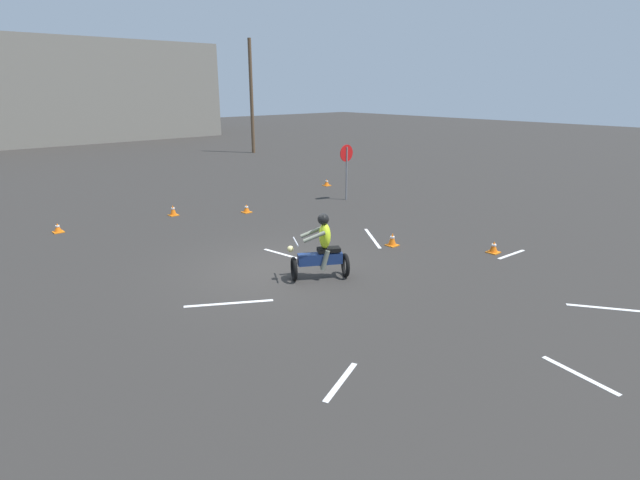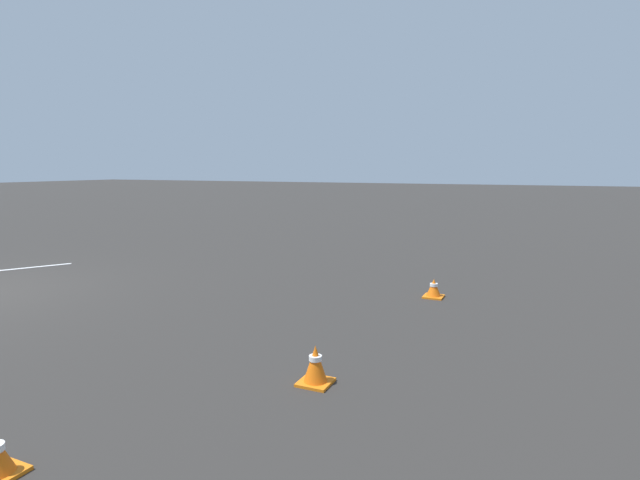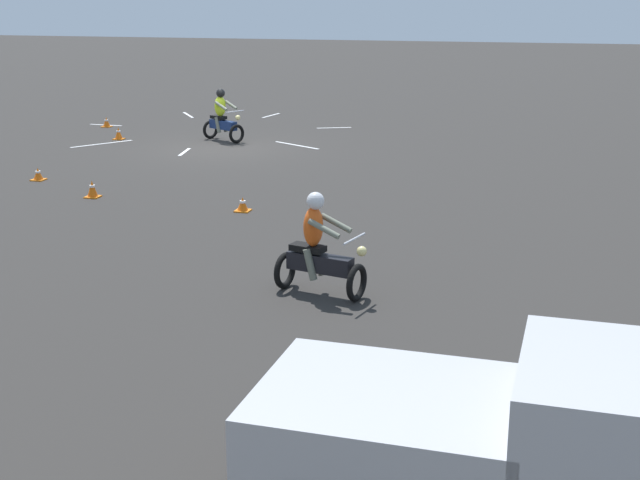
# 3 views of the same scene
# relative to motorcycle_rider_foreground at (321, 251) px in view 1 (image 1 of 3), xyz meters

# --- Properties ---
(ground_plane) EXTENTS (120.00, 120.00, 0.00)m
(ground_plane) POSITION_rel_motorcycle_rider_foreground_xyz_m (-0.42, 1.29, -0.73)
(ground_plane) COLOR #2D2B28
(motorcycle_rider_foreground) EXTENTS (1.51, 1.21, 1.66)m
(motorcycle_rider_foreground) POSITION_rel_motorcycle_rider_foreground_xyz_m (0.00, 0.00, 0.00)
(motorcycle_rider_foreground) COLOR black
(motorcycle_rider_foreground) RESTS_ON ground
(stop_sign) EXTENTS (0.70, 0.08, 2.30)m
(stop_sign) POSITION_rel_motorcycle_rider_foreground_xyz_m (6.77, 6.10, 0.91)
(stop_sign) COLOR slate
(stop_sign) RESTS_ON ground
(traffic_cone_near_left) EXTENTS (0.32, 0.32, 0.40)m
(traffic_cone_near_left) POSITION_rel_motorcycle_rider_foreground_xyz_m (3.36, 0.60, -0.54)
(traffic_cone_near_left) COLOR orange
(traffic_cone_near_left) RESTS_ON ground
(traffic_cone_near_right) EXTENTS (0.32, 0.32, 0.35)m
(traffic_cone_near_right) POSITION_rel_motorcycle_rider_foreground_xyz_m (5.04, -1.77, -0.56)
(traffic_cone_near_right) COLOR orange
(traffic_cone_near_right) RESTS_ON ground
(traffic_cone_mid_center) EXTENTS (0.32, 0.32, 0.32)m
(traffic_cone_mid_center) POSITION_rel_motorcycle_rider_foreground_xyz_m (2.36, 6.96, -0.57)
(traffic_cone_mid_center) COLOR orange
(traffic_cone_mid_center) RESTS_ON ground
(traffic_cone_mid_left) EXTENTS (0.32, 0.32, 0.32)m
(traffic_cone_mid_left) POSITION_rel_motorcycle_rider_foreground_xyz_m (-3.78, 8.75, -0.58)
(traffic_cone_mid_left) COLOR orange
(traffic_cone_mid_left) RESTS_ON ground
(traffic_cone_far_right) EXTENTS (0.32, 0.32, 0.32)m
(traffic_cone_far_right) POSITION_rel_motorcycle_rider_foreground_xyz_m (8.21, 8.92, -0.57)
(traffic_cone_far_right) COLOR orange
(traffic_cone_far_right) RESTS_ON ground
(traffic_cone_far_center) EXTENTS (0.32, 0.32, 0.40)m
(traffic_cone_far_center) POSITION_rel_motorcycle_rider_foreground_xyz_m (0.06, 8.37, -0.53)
(traffic_cone_far_center) COLOR orange
(traffic_cone_far_center) RESTS_ON ground
(lane_stripe_e) EXTENTS (1.26, 0.17, 0.01)m
(lane_stripe_e) POSITION_rel_motorcycle_rider_foreground_xyz_m (5.29, -2.19, -0.72)
(lane_stripe_e) COLOR silver
(lane_stripe_e) RESTS_ON ground
(lane_stripe_ne) EXTENTS (1.29, 1.80, 0.01)m
(lane_stripe_ne) POSITION_rel_motorcycle_rider_foreground_xyz_m (3.48, 1.51, -0.72)
(lane_stripe_ne) COLOR silver
(lane_stripe_ne) RESTS_ON ground
(lane_stripe_n) EXTENTS (0.31, 1.28, 0.01)m
(lane_stripe_n) POSITION_rel_motorcycle_rider_foreground_xyz_m (0.39, 2.20, -0.72)
(lane_stripe_n) COLOR silver
(lane_stripe_n) RESTS_ON ground
(lane_stripe_nw) EXTENTS (1.72, 1.08, 0.01)m
(lane_stripe_nw) POSITION_rel_motorcycle_rider_foreground_xyz_m (-2.53, 0.21, -0.72)
(lane_stripe_nw) COLOR silver
(lane_stripe_nw) RESTS_ON ground
(lane_stripe_sw) EXTENTS (1.16, 0.58, 0.01)m
(lane_stripe_sw) POSITION_rel_motorcycle_rider_foreground_xyz_m (-2.78, -3.63, -0.72)
(lane_stripe_sw) COLOR silver
(lane_stripe_sw) RESTS_ON ground
(lane_stripe_s) EXTENTS (0.34, 1.35, 0.01)m
(lane_stripe_s) POSITION_rel_motorcycle_rider_foreground_xyz_m (0.33, -6.10, -0.72)
(lane_stripe_s) COLOR silver
(lane_stripe_s) RESTS_ON ground
(lane_stripe_se) EXTENTS (1.04, 1.44, 0.01)m
(lane_stripe_se) POSITION_rel_motorcycle_rider_foreground_xyz_m (3.48, -5.41, -0.72)
(lane_stripe_se) COLOR silver
(lane_stripe_se) RESTS_ON ground
(utility_pole_near) EXTENTS (0.24, 0.24, 7.73)m
(utility_pole_near) POSITION_rel_motorcycle_rider_foreground_xyz_m (12.64, 21.74, 3.14)
(utility_pole_near) COLOR brown
(utility_pole_near) RESTS_ON ground
(building_backdrop) EXTENTS (30.86, 10.66, 8.39)m
(building_backdrop) POSITION_rel_motorcycle_rider_foreground_xyz_m (2.50, 40.52, 3.47)
(building_backdrop) COLOR gray
(building_backdrop) RESTS_ON ground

